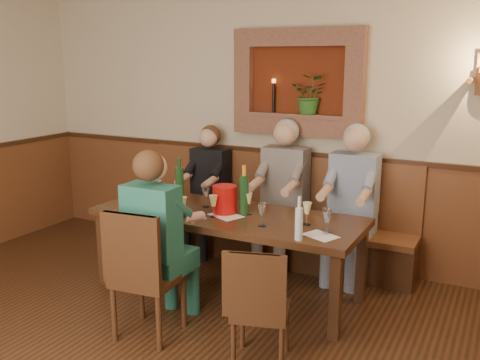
% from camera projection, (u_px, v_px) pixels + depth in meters
% --- Properties ---
extents(room_shell, '(6.04, 6.04, 2.82)m').
position_uv_depth(room_shell, '(61.00, 96.00, 2.86)').
color(room_shell, beige).
rests_on(room_shell, ground).
extents(wainscoting, '(6.02, 6.02, 1.15)m').
position_uv_depth(wainscoting, '(77.00, 318.00, 3.15)').
color(wainscoting, brown).
rests_on(wainscoting, ground).
extents(wall_niche, '(1.36, 0.30, 1.06)m').
position_uv_depth(wall_niche, '(301.00, 87.00, 5.32)').
color(wall_niche, '#5B200D').
rests_on(wall_niche, ground).
extents(dining_table, '(2.40, 0.90, 0.75)m').
position_uv_depth(dining_table, '(227.00, 221.00, 4.73)').
color(dining_table, '#33200F').
rests_on(dining_table, ground).
extents(bench, '(3.00, 0.45, 1.11)m').
position_uv_depth(bench, '(271.00, 229.00, 5.63)').
color(bench, '#381E0F').
rests_on(bench, ground).
extents(chair_near_left, '(0.49, 0.49, 1.02)m').
position_uv_depth(chair_near_left, '(148.00, 299.00, 4.06)').
color(chair_near_left, '#33200F').
rests_on(chair_near_left, ground).
extents(chair_near_right, '(0.47, 0.47, 0.86)m').
position_uv_depth(chair_near_right, '(261.00, 330.00, 3.70)').
color(chair_near_right, '#33200F').
rests_on(chair_near_right, ground).
extents(person_bench_left, '(0.40, 0.50, 1.39)m').
position_uv_depth(person_bench_left, '(207.00, 201.00, 5.80)').
color(person_bench_left, black).
rests_on(person_bench_left, ground).
extents(person_bench_mid, '(0.45, 0.55, 1.50)m').
position_uv_depth(person_bench_mid, '(281.00, 206.00, 5.39)').
color(person_bench_mid, '#544F4D').
rests_on(person_bench_mid, ground).
extents(person_bench_right, '(0.45, 0.55, 1.49)m').
position_uv_depth(person_bench_right, '(350.00, 216.00, 5.08)').
color(person_bench_right, navy).
rests_on(person_bench_right, ground).
extents(person_chair_front, '(0.42, 0.52, 1.43)m').
position_uv_depth(person_chair_front, '(160.00, 254.00, 4.16)').
color(person_chair_front, navy).
rests_on(person_chair_front, ground).
extents(spittoon_bucket, '(0.28, 0.28, 0.25)m').
position_uv_depth(spittoon_bucket, '(225.00, 199.00, 4.70)').
color(spittoon_bucket, red).
rests_on(spittoon_bucket, dining_table).
extents(wine_bottle_green_a, '(0.08, 0.08, 0.44)m').
position_uv_depth(wine_bottle_green_a, '(244.00, 194.00, 4.64)').
color(wine_bottle_green_a, '#19471E').
rests_on(wine_bottle_green_a, dining_table).
extents(wine_bottle_green_b, '(0.10, 0.10, 0.42)m').
position_uv_depth(wine_bottle_green_b, '(180.00, 184.00, 5.03)').
color(wine_bottle_green_b, '#19471E').
rests_on(wine_bottle_green_b, dining_table).
extents(water_bottle, '(0.07, 0.07, 0.34)m').
position_uv_depth(water_bottle, '(299.00, 223.00, 3.99)').
color(water_bottle, silver).
rests_on(water_bottle, dining_table).
extents(tasting_sheet_a, '(0.33, 0.28, 0.00)m').
position_uv_depth(tasting_sheet_a, '(139.00, 206.00, 4.92)').
color(tasting_sheet_a, white).
rests_on(tasting_sheet_a, dining_table).
extents(tasting_sheet_b, '(0.34, 0.29, 0.00)m').
position_uv_depth(tasting_sheet_b, '(226.00, 216.00, 4.64)').
color(tasting_sheet_b, white).
rests_on(tasting_sheet_b, dining_table).
extents(tasting_sheet_c, '(0.30, 0.27, 0.00)m').
position_uv_depth(tasting_sheet_c, '(321.00, 236.00, 4.11)').
color(tasting_sheet_c, white).
rests_on(tasting_sheet_c, dining_table).
extents(tasting_sheet_d, '(0.28, 0.23, 0.00)m').
position_uv_depth(tasting_sheet_d, '(189.00, 218.00, 4.57)').
color(tasting_sheet_d, white).
rests_on(tasting_sheet_d, dining_table).
extents(wine_glass_0, '(0.08, 0.08, 0.19)m').
position_uv_depth(wine_glass_0, '(126.00, 195.00, 4.95)').
color(wine_glass_0, '#E4E188').
rests_on(wine_glass_0, dining_table).
extents(wine_glass_1, '(0.08, 0.08, 0.19)m').
position_uv_depth(wine_glass_1, '(159.00, 191.00, 5.12)').
color(wine_glass_1, white).
rests_on(wine_glass_1, dining_table).
extents(wine_glass_2, '(0.08, 0.08, 0.19)m').
position_uv_depth(wine_glass_2, '(165.00, 203.00, 4.70)').
color(wine_glass_2, '#E4E188').
rests_on(wine_glass_2, dining_table).
extents(wine_glass_3, '(0.08, 0.08, 0.19)m').
position_uv_depth(wine_glass_3, '(206.00, 197.00, 4.89)').
color(wine_glass_3, white).
rests_on(wine_glass_3, dining_table).
extents(wine_glass_4, '(0.08, 0.08, 0.19)m').
position_uv_depth(wine_glass_4, '(213.00, 206.00, 4.58)').
color(wine_glass_4, '#E4E188').
rests_on(wine_glass_4, dining_table).
extents(wine_glass_5, '(0.08, 0.08, 0.19)m').
position_uv_depth(wine_glass_5, '(248.00, 204.00, 4.66)').
color(wine_glass_5, '#E4E188').
rests_on(wine_glass_5, dining_table).
extents(wine_glass_6, '(0.08, 0.08, 0.19)m').
position_uv_depth(wine_glass_6, '(262.00, 215.00, 4.33)').
color(wine_glass_6, white).
rests_on(wine_glass_6, dining_table).
extents(wine_glass_7, '(0.08, 0.08, 0.19)m').
position_uv_depth(wine_glass_7, '(307.00, 214.00, 4.36)').
color(wine_glass_7, '#E4E188').
rests_on(wine_glass_7, dining_table).
extents(wine_glass_8, '(0.08, 0.08, 0.19)m').
position_uv_depth(wine_glass_8, '(327.00, 220.00, 4.19)').
color(wine_glass_8, white).
rests_on(wine_glass_8, dining_table).
extents(wine_glass_9, '(0.08, 0.08, 0.19)m').
position_uv_depth(wine_glass_9, '(183.00, 208.00, 4.52)').
color(wine_glass_9, '#E4E188').
rests_on(wine_glass_9, dining_table).
extents(wine_glass_10, '(0.08, 0.08, 0.19)m').
position_uv_depth(wine_glass_10, '(327.00, 223.00, 4.12)').
color(wine_glass_10, white).
rests_on(wine_glass_10, dining_table).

